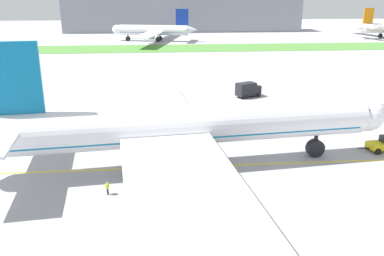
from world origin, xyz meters
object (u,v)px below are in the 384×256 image
at_px(pushback_tug, 383,144).
at_px(service_truck_baggage_loader, 248,89).
at_px(parked_airliner_far_left, 155,30).
at_px(airliner_foreground, 175,126).
at_px(ground_crew_wingwalker_port, 107,187).

relative_size(pushback_tug, service_truck_baggage_loader, 1.01).
bearing_deg(parked_airliner_far_left, pushback_tug, -76.93).
distance_m(airliner_foreground, service_truck_baggage_loader, 40.64).
distance_m(ground_crew_wingwalker_port, parked_airliner_far_left, 152.70).
relative_size(service_truck_baggage_loader, parked_airliner_far_left, 0.09).
bearing_deg(airliner_foreground, pushback_tug, 6.22).
distance_m(airliner_foreground, ground_crew_wingwalker_port, 11.55).
xyz_separation_m(airliner_foreground, service_truck_baggage_loader, (17.66, 36.38, -3.97)).
bearing_deg(airliner_foreground, service_truck_baggage_loader, 64.11).
bearing_deg(parked_airliner_far_left, airliner_foreground, -88.91).
height_order(ground_crew_wingwalker_port, parked_airliner_far_left, parked_airliner_far_left).
distance_m(ground_crew_wingwalker_port, service_truck_baggage_loader, 50.29).
distance_m(airliner_foreground, parked_airliner_far_left, 145.73).
xyz_separation_m(airliner_foreground, ground_crew_wingwalker_port, (-8.00, -6.86, -4.72)).
xyz_separation_m(airliner_foreground, parked_airliner_far_left, (-2.76, 145.70, -0.68)).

